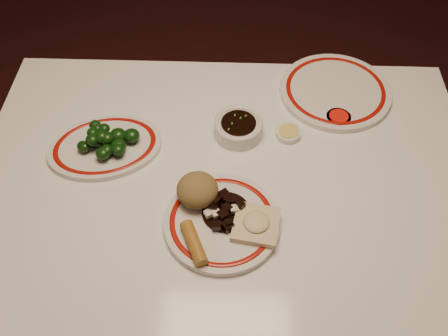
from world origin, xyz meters
TOP-DOWN VIEW (x-y plane):
  - ground at (0.00, 0.00)m, footprint 7.00×7.00m
  - dining_table at (0.00, 0.00)m, footprint 1.20×0.90m
  - main_plate at (-0.00, -0.10)m, footprint 0.34×0.34m
  - rice_mound at (-0.06, -0.05)m, footprint 0.09×0.09m
  - spring_roll at (-0.06, -0.17)m, footprint 0.07×0.11m
  - fried_wonton at (0.07, -0.11)m, footprint 0.11×0.11m
  - stirfry_heap at (0.00, -0.08)m, footprint 0.11×0.11m
  - broccoli_plate at (-0.30, 0.11)m, footprint 0.33×0.30m
  - broccoli_pile at (-0.29, 0.11)m, footprint 0.15×0.12m
  - soy_bowl at (0.03, 0.17)m, footprint 0.12×0.12m
  - sweet_sour_dish at (0.29, 0.23)m, footprint 0.06×0.06m
  - mustard_dish at (0.16, 0.17)m, footprint 0.06×0.06m
  - far_plate at (0.29, 0.33)m, footprint 0.31×0.31m

SIDE VIEW (x-z plane):
  - ground at x=0.00m, z-range 0.00..0.00m
  - dining_table at x=0.00m, z-range 0.28..1.03m
  - sweet_sour_dish at x=0.29m, z-range 0.75..0.77m
  - mustard_dish at x=0.16m, z-range 0.75..0.77m
  - broccoli_plate at x=-0.30m, z-range 0.75..0.77m
  - far_plate at x=0.29m, z-range 0.75..0.77m
  - main_plate at x=0.00m, z-range 0.75..0.77m
  - soy_bowl at x=0.03m, z-range 0.75..0.79m
  - stirfry_heap at x=0.00m, z-range 0.76..0.80m
  - fried_wonton at x=0.07m, z-range 0.77..0.79m
  - spring_roll at x=-0.06m, z-range 0.77..0.80m
  - broccoli_pile at x=-0.29m, z-range 0.77..0.82m
  - rice_mound at x=-0.06m, z-range 0.77..0.83m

